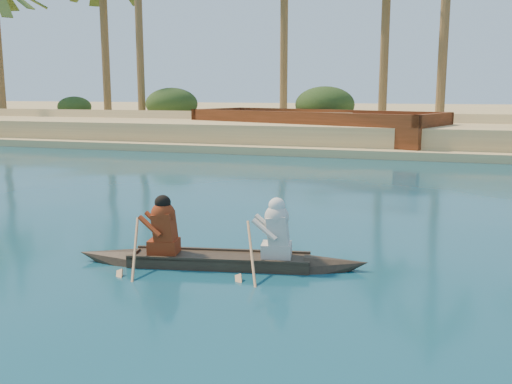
% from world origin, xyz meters
% --- Properties ---
extents(sandy_embankment, '(150.00, 51.00, 1.50)m').
position_xyz_m(sandy_embankment, '(0.00, 46.89, 0.53)').
color(sandy_embankment, '#DABE7B').
rests_on(sandy_embankment, ground).
extents(palm_grove, '(110.00, 14.00, 16.00)m').
position_xyz_m(palm_grove, '(0.00, 35.00, 8.00)').
color(palm_grove, '#41591F').
rests_on(palm_grove, ground).
extents(shrub_cluster, '(100.00, 6.00, 2.40)m').
position_xyz_m(shrub_cluster, '(0.00, 31.50, 1.20)').
color(shrub_cluster, '#1D3312').
rests_on(shrub_cluster, ground).
extents(canoe, '(5.04, 1.56, 1.38)m').
position_xyz_m(canoe, '(8.00, 5.79, 0.27)').
color(canoe, '#382B1E').
rests_on(canoe, ground).
extents(barge_mid, '(14.16, 8.73, 2.24)m').
position_xyz_m(barge_mid, '(5.06, 27.00, 0.78)').
color(barge_mid, maroon).
rests_on(barge_mid, ground).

